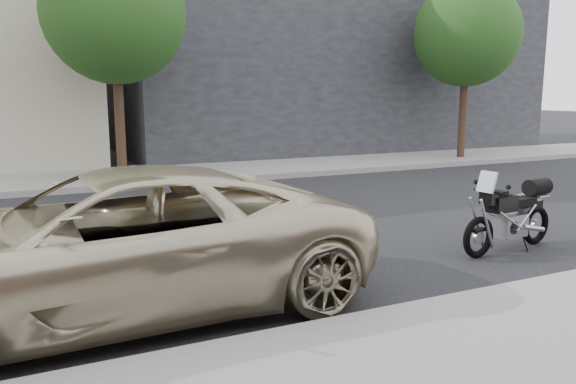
# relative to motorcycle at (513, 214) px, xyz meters

# --- Properties ---
(ground) EXTENTS (120.00, 120.00, 0.00)m
(ground) POSITION_rel_motorcycle_xyz_m (2.12, -2.61, -0.52)
(ground) COLOR black
(ground) RESTS_ON ground
(far_sidewalk) EXTENTS (44.00, 3.00, 0.15)m
(far_sidewalk) POSITION_rel_motorcycle_xyz_m (2.12, -9.11, -0.44)
(far_sidewalk) COLOR gray
(far_sidewalk) RESTS_ON ground
(far_building_dark) EXTENTS (16.00, 11.00, 7.00)m
(far_building_dark) POSITION_rel_motorcycle_xyz_m (-4.88, -16.11, 2.98)
(far_building_dark) COLOR #242428
(far_building_dark) RESTS_ON ground
(street_tree_left) EXTENTS (3.40, 3.40, 5.70)m
(street_tree_left) POSITION_rel_motorcycle_xyz_m (-6.88, -8.61, 3.62)
(street_tree_left) COLOR #3D291B
(street_tree_left) RESTS_ON far_sidewalk
(street_tree_mid) EXTENTS (3.40, 3.40, 5.70)m
(street_tree_mid) POSITION_rel_motorcycle_xyz_m (4.12, -8.61, 3.62)
(street_tree_mid) COLOR #3D291B
(street_tree_mid) RESTS_ON far_sidewalk
(motorcycle) EXTENTS (1.90, 0.77, 1.20)m
(motorcycle) POSITION_rel_motorcycle_xyz_m (0.00, 0.00, 0.00)
(motorcycle) COLOR black
(motorcycle) RESTS_ON ground
(minivan) EXTENTS (5.38, 2.56, 1.48)m
(minivan) POSITION_rel_motorcycle_xyz_m (5.62, -0.01, 0.22)
(minivan) COLOR beige
(minivan) RESTS_ON ground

